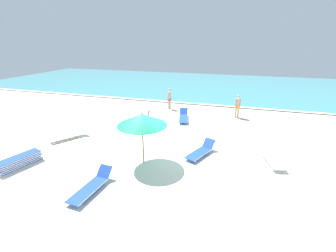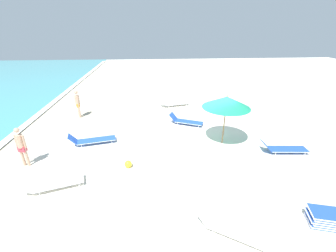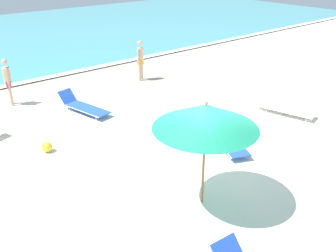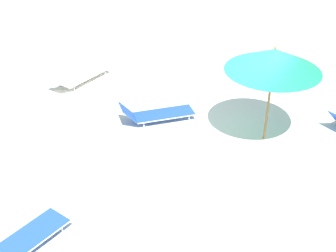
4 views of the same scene
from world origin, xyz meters
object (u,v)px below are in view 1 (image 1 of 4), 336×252
sun_lounger_near_water_left (271,157)px  beach_ball (145,124)px  lounger_stack (19,161)px  sun_lounger_mid_beach_pair_a (144,111)px  beachgoer_shoreline_child (238,105)px  beach_umbrella (142,120)px  beachgoer_wading_adult (169,98)px  sun_lounger_beside_umbrella (201,151)px  sun_lounger_under_umbrella (184,117)px  sun_lounger_near_water_right (69,135)px  sun_lounger_mid_beach_solo (92,186)px

sun_lounger_near_water_left → beach_ball: 8.10m
lounger_stack → sun_lounger_mid_beach_pair_a: bearing=90.4°
beachgoer_shoreline_child → beach_umbrella: bearing=-145.4°
sun_lounger_mid_beach_pair_a → beachgoer_wading_adult: bearing=29.4°
sun_lounger_beside_umbrella → beach_ball: (-4.28, 3.07, -0.06)m
sun_lounger_beside_umbrella → lounger_stack: bearing=-132.3°
sun_lounger_near_water_left → beachgoer_wading_adult: (-7.17, 7.02, 0.79)m
sun_lounger_under_umbrella → sun_lounger_near_water_left: bearing=-53.1°
beach_umbrella → sun_lounger_near_water_right: beach_umbrella is taller
beachgoer_wading_adult → sun_lounger_beside_umbrella: bearing=39.9°
sun_lounger_mid_beach_pair_a → beachgoer_shoreline_child: beachgoer_shoreline_child is taller
sun_lounger_near_water_left → sun_lounger_mid_beach_solo: 8.28m
beach_ball → lounger_stack: bearing=-118.8°
sun_lounger_near_water_left → sun_lounger_near_water_right: (-11.18, -0.54, 0.01)m
lounger_stack → sun_lounger_beside_umbrella: size_ratio=0.96×
sun_lounger_mid_beach_pair_a → beachgoer_wading_adult: beachgoer_wading_adult is taller
sun_lounger_beside_umbrella → sun_lounger_mid_beach_pair_a: 7.87m
sun_lounger_near_water_left → sun_lounger_under_umbrella: bearing=125.0°
beachgoer_wading_adult → beachgoer_shoreline_child: bearing=95.3°
sun_lounger_mid_beach_pair_a → sun_lounger_beside_umbrella: bearing=-63.7°
sun_lounger_near_water_right → beachgoer_shoreline_child: beachgoer_shoreline_child is taller
beach_umbrella → sun_lounger_under_umbrella: (0.45, 6.56, -1.96)m
beach_umbrella → sun_lounger_under_umbrella: beach_umbrella is taller
sun_lounger_near_water_left → sun_lounger_mid_beach_solo: size_ratio=1.05×
sun_lounger_mid_beach_pair_a → beachgoer_wading_adult: 2.45m
lounger_stack → sun_lounger_mid_beach_solo: (4.27, -0.61, -0.03)m
sun_lounger_near_water_left → sun_lounger_beside_umbrella: bearing=172.3°
sun_lounger_mid_beach_pair_a → beachgoer_wading_adult: (1.60, 1.68, 0.79)m
sun_lounger_under_umbrella → sun_lounger_beside_umbrella: size_ratio=1.11×
beachgoer_shoreline_child → beach_ball: (-5.97, -3.62, -0.85)m
sun_lounger_near_water_right → beach_umbrella: bearing=18.2°
sun_lounger_beside_umbrella → sun_lounger_mid_beach_pair_a: sun_lounger_beside_umbrella is taller
sun_lounger_beside_umbrella → sun_lounger_mid_beach_pair_a: (-5.41, 5.71, -0.01)m
beach_ball → sun_lounger_near_water_right: bearing=-137.7°
sun_lounger_mid_beach_solo → beachgoer_wading_adult: beachgoer_wading_adult is taller
beach_umbrella → sun_lounger_beside_umbrella: beach_umbrella is taller
sun_lounger_under_umbrella → sun_lounger_beside_umbrella: (2.05, -5.06, 0.00)m
sun_lounger_beside_umbrella → beachgoer_shoreline_child: beachgoer_shoreline_child is taller
sun_lounger_mid_beach_solo → beachgoer_wading_adult: (-0.20, 11.49, 0.79)m
sun_lounger_under_umbrella → beachgoer_wading_adult: size_ratio=1.30×
lounger_stack → sun_lounger_under_umbrella: sun_lounger_under_umbrella is taller
sun_lounger_near_water_left → beachgoer_shoreline_child: bearing=90.7°
sun_lounger_mid_beach_solo → sun_lounger_beside_umbrella: bearing=53.2°
sun_lounger_near_water_left → beachgoer_wading_adult: size_ratio=1.30×
sun_lounger_mid_beach_solo → beach_ball: 7.19m
sun_lounger_near_water_left → sun_lounger_mid_beach_pair_a: sun_lounger_near_water_left is taller
beach_umbrella → sun_lounger_mid_beach_solo: beach_umbrella is taller
sun_lounger_beside_umbrella → sun_lounger_mid_beach_solo: sun_lounger_beside_umbrella is taller
beach_ball → beachgoer_wading_adult: bearing=83.8°
beach_umbrella → sun_lounger_under_umbrella: size_ratio=1.09×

